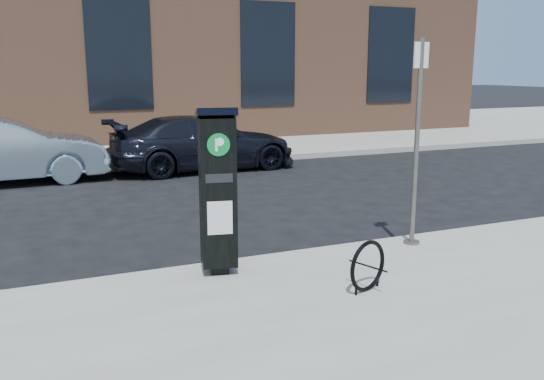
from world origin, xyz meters
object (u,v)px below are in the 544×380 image
parking_kiosk (218,190)px  car_dark (203,143)px  car_silver (0,151)px  bike_rack (368,266)px  sign_pole (417,145)px

parking_kiosk → car_dark: bearing=86.4°
parking_kiosk → car_dark: parking_kiosk is taller
car_dark → car_silver: bearing=87.2°
parking_kiosk → bike_rack: 1.94m
parking_kiosk → bike_rack: parking_kiosk is taller
parking_kiosk → sign_pole: 2.88m
bike_rack → car_silver: 9.79m
parking_kiosk → car_dark: 8.04m
sign_pole → car_silver: (-5.46, 7.70, -0.80)m
bike_rack → car_dark: car_dark is taller
bike_rack → car_silver: size_ratio=0.13×
sign_pole → bike_rack: 2.27m
sign_pole → car_silver: 9.47m
sign_pole → car_silver: size_ratio=0.62×
bike_rack → car_dark: (0.76, 8.95, 0.26)m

